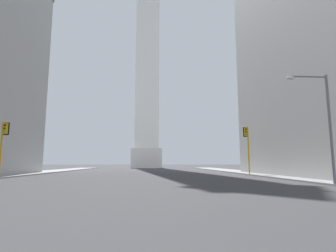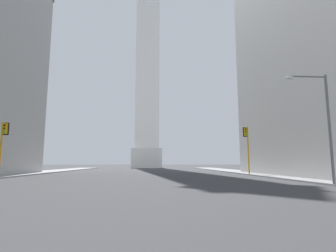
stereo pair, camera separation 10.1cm
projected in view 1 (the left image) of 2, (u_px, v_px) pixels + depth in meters
name	position (u px, v px, depth m)	size (l,w,h in m)	color
sidewalk_right	(284.00, 176.00, 29.79)	(5.00, 96.10, 0.15)	gray
obelisk	(148.00, 52.00, 84.43)	(9.02, 9.02, 76.79)	silver
traffic_light_mid_left	(3.00, 141.00, 27.20)	(0.79, 0.51, 5.86)	orange
traffic_light_mid_right	(247.00, 143.00, 35.07)	(0.76, 0.52, 6.43)	orange
street_lamp	(323.00, 116.00, 18.94)	(3.14, 0.36, 8.06)	slate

